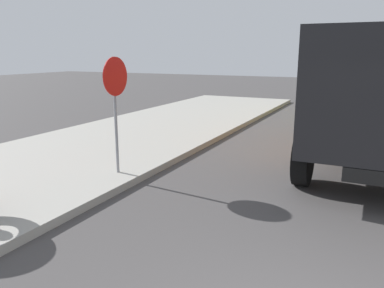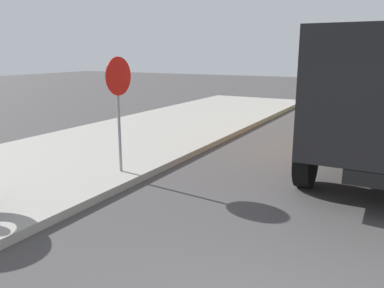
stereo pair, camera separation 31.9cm
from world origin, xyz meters
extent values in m
cylinder|color=gray|center=(3.59, 4.54, 1.32)|extent=(0.06, 0.06, 2.34)
cylinder|color=red|center=(3.59, 4.50, 2.11)|extent=(0.76, 0.02, 0.76)
cube|color=orange|center=(8.32, -0.21, 1.60)|extent=(4.81, 2.52, 1.60)
cube|color=black|center=(4.72, -0.22, 1.90)|extent=(2.01, 2.51, 2.20)
cube|color=black|center=(7.22, -0.21, 0.67)|extent=(7.00, 0.93, 0.24)
cylinder|color=black|center=(4.91, 1.03, 0.55)|extent=(1.10, 0.31, 1.10)
cylinder|color=black|center=(9.51, 1.05, 0.55)|extent=(1.10, 0.31, 1.10)
cylinder|color=black|center=(17.61, 0.53, 0.55)|extent=(1.11, 0.32, 1.10)
cylinder|color=black|center=(13.01, 0.44, 0.55)|extent=(1.11, 0.32, 1.10)
camera|label=1|loc=(-2.61, -0.18, 2.56)|focal=36.00mm
camera|label=2|loc=(-2.47, -0.47, 2.56)|focal=36.00mm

